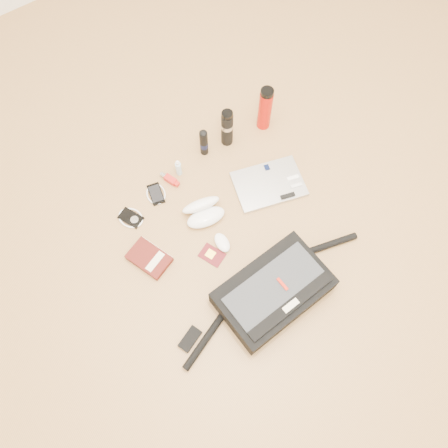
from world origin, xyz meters
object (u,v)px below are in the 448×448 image
object	(u,v)px
laptop	(269,184)
thermos_black	(227,128)
book	(149,258)
messenger_bag	(273,292)
thermos_red	(265,109)

from	to	relation	value
laptop	thermos_black	distance (m)	0.35
laptop	thermos_black	xyz separation A→B (m)	(-0.02, 0.33, 0.10)
thermos_black	book	bearing A→B (deg)	-153.99
book	thermos_black	bearing A→B (deg)	6.11
messenger_bag	thermos_red	size ratio (longest dim) A/B	3.74
messenger_bag	thermos_black	distance (m)	0.83
thermos_black	thermos_red	world-z (taller)	thermos_red
laptop	thermos_black	size ratio (longest dim) A/B	1.69
laptop	thermos_red	size ratio (longest dim) A/B	1.47
laptop	book	distance (m)	0.68
laptop	thermos_red	bearing A→B (deg)	74.90
messenger_bag	thermos_black	bearing A→B (deg)	65.94
laptop	thermos_red	distance (m)	0.38
messenger_bag	book	xyz separation A→B (m)	(-0.35, 0.45, -0.04)
laptop	book	world-z (taller)	book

